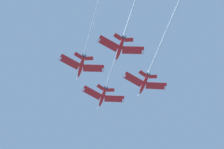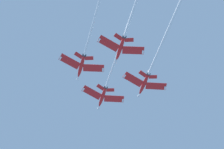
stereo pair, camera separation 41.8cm
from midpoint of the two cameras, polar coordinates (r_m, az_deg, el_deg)
jet_lead at (r=164.60m, az=-0.28°, el=-0.33°), size 48.10×30.07×16.81m
jet_left_wing at (r=156.62m, az=-3.98°, el=3.69°), size 43.85×28.39×15.85m
jet_right_wing at (r=157.56m, az=6.68°, el=2.53°), size 51.13×31.33×19.09m
jet_slot at (r=150.05m, az=2.46°, el=7.38°), size 45.00×29.20×17.03m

